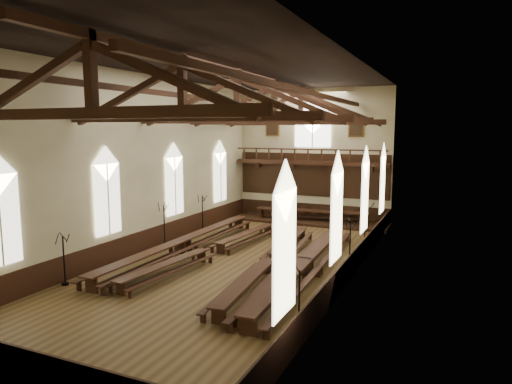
# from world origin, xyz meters

# --- Properties ---
(ground) EXTENTS (26.00, 26.00, 0.00)m
(ground) POSITION_xyz_m (0.00, 0.00, 0.00)
(ground) COLOR brown
(ground) RESTS_ON ground
(room_walls) EXTENTS (26.00, 26.00, 26.00)m
(room_walls) POSITION_xyz_m (0.00, 0.00, 6.46)
(room_walls) COLOR beige
(room_walls) RESTS_ON ground
(wainscot_band) EXTENTS (12.00, 26.00, 1.20)m
(wainscot_band) POSITION_xyz_m (0.00, 0.00, 0.60)
(wainscot_band) COLOR black
(wainscot_band) RESTS_ON ground
(side_windows) EXTENTS (11.85, 19.80, 4.50)m
(side_windows) POSITION_xyz_m (-0.00, -0.00, 3.74)
(side_windows) COLOR white
(side_windows) RESTS_ON room_walls
(end_window) EXTENTS (2.80, 0.12, 3.80)m
(end_window) POSITION_xyz_m (0.00, 12.90, 7.22)
(end_window) COLOR white
(end_window) RESTS_ON room_walls
(minstrels_gallery) EXTENTS (11.80, 1.24, 3.70)m
(minstrels_gallery) POSITION_xyz_m (0.00, 12.66, 3.91)
(minstrels_gallery) COLOR #391E12
(minstrels_gallery) RESTS_ON room_walls
(portraits) EXTENTS (7.75, 0.09, 1.45)m
(portraits) POSITION_xyz_m (0.00, 12.90, 7.10)
(portraits) COLOR brown
(portraits) RESTS_ON room_walls
(roof_trusses) EXTENTS (11.70, 25.70, 2.80)m
(roof_trusses) POSITION_xyz_m (0.00, -0.00, 8.22)
(roof_trusses) COLOR #391E12
(roof_trusses) RESTS_ON room_walls
(refectory_row_a) EXTENTS (1.65, 14.92, 0.81)m
(refectory_row_a) POSITION_xyz_m (-3.70, 0.47, 0.59)
(refectory_row_a) COLOR #391E12
(refectory_row_a) RESTS_ON ground
(refectory_row_b) EXTENTS (1.97, 13.74, 0.67)m
(refectory_row_b) POSITION_xyz_m (-1.69, 0.16, 0.49)
(refectory_row_b) COLOR #391E12
(refectory_row_b) RESTS_ON ground
(refectory_row_c) EXTENTS (2.15, 14.23, 0.72)m
(refectory_row_c) POSITION_xyz_m (2.03, -0.51, 0.52)
(refectory_row_c) COLOR #391E12
(refectory_row_c) RESTS_ON ground
(refectory_row_d) EXTENTS (1.95, 15.06, 0.81)m
(refectory_row_d) POSITION_xyz_m (3.81, -0.49, 0.59)
(refectory_row_d) COLOR #391E12
(refectory_row_d) RESTS_ON ground
(dais) EXTENTS (11.40, 2.83, 0.19)m
(dais) POSITION_xyz_m (0.43, 11.40, 0.09)
(dais) COLOR black
(dais) RESTS_ON ground
(high_table) EXTENTS (8.37, 1.77, 0.78)m
(high_table) POSITION_xyz_m (0.43, 11.40, 0.85)
(high_table) COLOR #391E12
(high_table) RESTS_ON dais
(high_chairs) EXTENTS (5.80, 0.40, 0.91)m
(high_chairs) POSITION_xyz_m (0.43, 12.20, 0.69)
(high_chairs) COLOR #391E12
(high_chairs) RESTS_ON dais
(candelabrum_left_near) EXTENTS (0.69, 0.71, 2.38)m
(candelabrum_left_near) POSITION_xyz_m (-5.55, -6.31, 0.72)
(candelabrum_left_near) COLOR black
(candelabrum_left_near) RESTS_ON ground
(candelabrum_left_mid) EXTENTS (0.79, 0.76, 2.63)m
(candelabrum_left_mid) POSITION_xyz_m (-5.55, 1.29, 0.80)
(candelabrum_left_mid) COLOR black
(candelabrum_left_mid) RESTS_ON ground
(candelabrum_left_far) EXTENTS (0.74, 0.75, 2.52)m
(candelabrum_left_far) POSITION_xyz_m (-5.55, 5.73, 0.76)
(candelabrum_left_far) COLOR black
(candelabrum_left_far) RESTS_ON ground
(candelabrum_right_near) EXTENTS (0.62, 0.71, 2.32)m
(candelabrum_right_near) POSITION_xyz_m (5.55, -6.58, 0.70)
(candelabrum_right_near) COLOR black
(candelabrum_right_near) RESTS_ON ground
(candelabrum_right_mid) EXTENTS (0.72, 0.78, 2.55)m
(candelabrum_right_mid) POSITION_xyz_m (5.55, 1.34, 0.77)
(candelabrum_right_mid) COLOR black
(candelabrum_right_mid) RESTS_ON ground
(candelabrum_right_far) EXTENTS (0.81, 0.85, 2.80)m
(candelabrum_right_far) POSITION_xyz_m (5.55, 5.35, 0.85)
(candelabrum_right_far) COLOR black
(candelabrum_right_far) RESTS_ON ground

